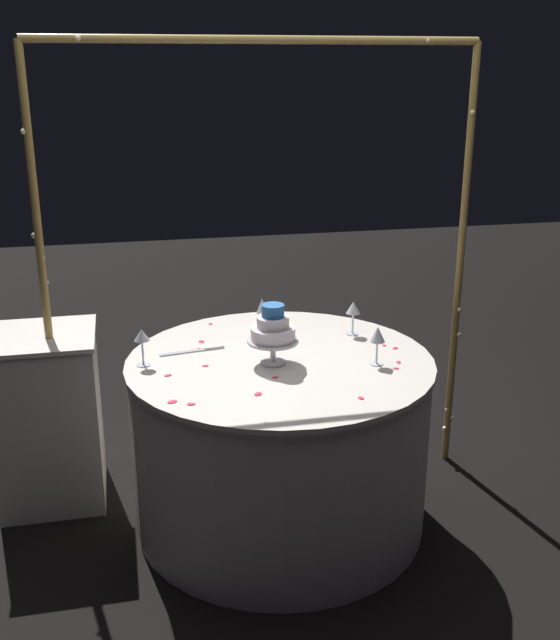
# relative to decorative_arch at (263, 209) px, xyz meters

# --- Properties ---
(ground_plane) EXTENTS (12.00, 12.00, 0.00)m
(ground_plane) POSITION_rel_decorative_arch_xyz_m (0.00, -0.36, -1.39)
(ground_plane) COLOR black
(decorative_arch) EXTENTS (2.04, 0.06, 2.13)m
(decorative_arch) POSITION_rel_decorative_arch_xyz_m (0.00, 0.00, 0.00)
(decorative_arch) COLOR olive
(decorative_arch) RESTS_ON ground
(main_table) EXTENTS (1.34, 1.34, 0.79)m
(main_table) POSITION_rel_decorative_arch_xyz_m (0.00, -0.36, -0.99)
(main_table) COLOR silver
(main_table) RESTS_ON ground
(side_table) EXTENTS (0.49, 0.49, 0.84)m
(side_table) POSITION_rel_decorative_arch_xyz_m (-1.03, 0.06, -0.96)
(side_table) COLOR silver
(side_table) RESTS_ON ground
(tiered_cake) EXTENTS (0.22, 0.22, 0.26)m
(tiered_cake) POSITION_rel_decorative_arch_xyz_m (-0.04, -0.40, -0.44)
(tiered_cake) COLOR silver
(tiered_cake) RESTS_ON main_table
(wine_glass_0) EXTENTS (0.06, 0.06, 0.17)m
(wine_glass_0) POSITION_rel_decorative_arch_xyz_m (0.39, -0.50, -0.46)
(wine_glass_0) COLOR silver
(wine_glass_0) RESTS_ON main_table
(wine_glass_1) EXTENTS (0.07, 0.07, 0.16)m
(wine_glass_1) POSITION_rel_decorative_arch_xyz_m (0.41, -0.12, -0.47)
(wine_glass_1) COLOR silver
(wine_glass_1) RESTS_ON main_table
(wine_glass_2) EXTENTS (0.07, 0.07, 0.16)m
(wine_glass_2) POSITION_rel_decorative_arch_xyz_m (-0.58, -0.30, -0.46)
(wine_glass_2) COLOR silver
(wine_glass_2) RESTS_ON main_table
(wine_glass_3) EXTENTS (0.06, 0.06, 0.15)m
(wine_glass_3) POSITION_rel_decorative_arch_xyz_m (0.00, 0.05, -0.48)
(wine_glass_3) COLOR silver
(wine_glass_3) RESTS_ON main_table
(cake_knife) EXTENTS (0.29, 0.07, 0.01)m
(cake_knife) POSITION_rel_decorative_arch_xyz_m (-0.35, -0.18, -0.59)
(cake_knife) COLOR silver
(cake_knife) RESTS_ON main_table
(rose_petal_0) EXTENTS (0.04, 0.03, 0.00)m
(rose_petal_0) POSITION_rel_decorative_arch_xyz_m (-0.42, -0.74, -0.59)
(rose_petal_0) COLOR #E02D47
(rose_petal_0) RESTS_ON main_table
(rose_petal_1) EXTENTS (0.03, 0.03, 0.00)m
(rose_petal_1) POSITION_rel_decorative_arch_xyz_m (-0.06, -0.55, -0.59)
(rose_petal_1) COLOR #E02D47
(rose_petal_1) RESTS_ON main_table
(rose_petal_2) EXTENTS (0.03, 0.03, 0.00)m
(rose_petal_2) POSITION_rel_decorative_arch_xyz_m (-0.05, -0.08, -0.59)
(rose_petal_2) COLOR #E02D47
(rose_petal_2) RESTS_ON main_table
(rose_petal_3) EXTENTS (0.02, 0.03, 0.00)m
(rose_petal_3) POSITION_rel_decorative_arch_xyz_m (-0.24, 0.17, -0.59)
(rose_petal_3) COLOR #E02D47
(rose_petal_3) RESTS_ON main_table
(rose_petal_4) EXTENTS (0.03, 0.03, 0.00)m
(rose_petal_4) POSITION_rel_decorative_arch_xyz_m (0.49, -0.50, -0.59)
(rose_petal_4) COLOR #E02D47
(rose_petal_4) RESTS_ON main_table
(rose_petal_5) EXTENTS (0.03, 0.04, 0.00)m
(rose_petal_5) POSITION_rel_decorative_arch_xyz_m (-0.31, -0.07, -0.59)
(rose_petal_5) COLOR #E02D47
(rose_petal_5) RESTS_ON main_table
(rose_petal_6) EXTENTS (0.03, 0.02, 0.00)m
(rose_petal_6) POSITION_rel_decorative_arch_xyz_m (-0.33, -0.37, -0.59)
(rose_petal_6) COLOR #E02D47
(rose_petal_6) RESTS_ON main_table
(rose_petal_7) EXTENTS (0.03, 0.03, 0.00)m
(rose_petal_7) POSITION_rel_decorative_arch_xyz_m (0.22, -0.82, -0.59)
(rose_petal_7) COLOR #E02D47
(rose_petal_7) RESTS_ON main_table
(rose_petal_8) EXTENTS (0.04, 0.05, 0.00)m
(rose_petal_8) POSITION_rel_decorative_arch_xyz_m (0.02, -0.15, -0.59)
(rose_petal_8) COLOR #E02D47
(rose_petal_8) RESTS_ON main_table
(rose_petal_9) EXTENTS (0.03, 0.03, 0.00)m
(rose_petal_9) POSITION_rel_decorative_arch_xyz_m (0.03, -0.12, -0.59)
(rose_petal_9) COLOR #E02D47
(rose_petal_9) RESTS_ON main_table
(rose_petal_10) EXTENTS (0.04, 0.03, 0.00)m
(rose_petal_10) POSITION_rel_decorative_arch_xyz_m (0.54, -0.34, -0.59)
(rose_petal_10) COLOR #E02D47
(rose_petal_10) RESTS_ON main_table
(rose_petal_11) EXTENTS (0.03, 0.03, 0.00)m
(rose_petal_11) POSITION_rel_decorative_arch_xyz_m (-0.33, -0.16, -0.59)
(rose_petal_11) COLOR #E02D47
(rose_petal_11) RESTS_ON main_table
(rose_petal_12) EXTENTS (0.05, 0.04, 0.00)m
(rose_petal_12) POSITION_rel_decorative_arch_xyz_m (-0.49, -0.70, -0.59)
(rose_petal_12) COLOR #E02D47
(rose_petal_12) RESTS_ON main_table
(rose_petal_13) EXTENTS (0.03, 0.02, 0.00)m
(rose_petal_13) POSITION_rel_decorative_arch_xyz_m (0.46, -0.57, -0.59)
(rose_petal_13) COLOR #E02D47
(rose_petal_13) RESTS_ON main_table
(rose_petal_14) EXTENTS (0.05, 0.05, 0.00)m
(rose_petal_14) POSITION_rel_decorative_arch_xyz_m (-0.16, -0.70, -0.59)
(rose_petal_14) COLOR #E02D47
(rose_petal_14) RESTS_ON main_table
(rose_petal_15) EXTENTS (0.04, 0.04, 0.00)m
(rose_petal_15) POSITION_rel_decorative_arch_xyz_m (0.02, -0.09, -0.59)
(rose_petal_15) COLOR #E02D47
(rose_petal_15) RESTS_ON main_table
(rose_petal_16) EXTENTS (0.02, 0.03, 0.00)m
(rose_petal_16) POSITION_rel_decorative_arch_xyz_m (0.50, -0.30, -0.59)
(rose_petal_16) COLOR #E02D47
(rose_petal_16) RESTS_ON main_table
(rose_petal_17) EXTENTS (0.04, 0.03, 0.00)m
(rose_petal_17) POSITION_rel_decorative_arch_xyz_m (-0.49, -0.44, -0.59)
(rose_petal_17) COLOR #E02D47
(rose_petal_17) RESTS_ON main_table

